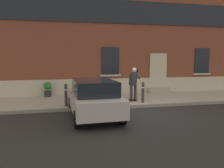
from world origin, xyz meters
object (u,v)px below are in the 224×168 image
object	(u,v)px
bollard_near_person	(143,92)
planter_charcoal	(48,89)
person_on_phone	(134,82)
hatchback_car_silver	(93,97)
bollard_far_left	(66,94)
planter_terracotta	(86,88)

from	to	relation	value
bollard_near_person	planter_charcoal	xyz separation A→B (m)	(-4.74, 2.86, -0.11)
person_on_phone	bollard_near_person	bearing A→B (deg)	-44.12
hatchback_car_silver	person_on_phone	world-z (taller)	person_on_phone
bollard_far_left	planter_charcoal	xyz separation A→B (m)	(-0.99, 2.86, -0.11)
person_on_phone	planter_charcoal	bearing A→B (deg)	157.34
person_on_phone	bollard_far_left	bearing A→B (deg)	-166.52
planter_charcoal	planter_terracotta	world-z (taller)	same
planter_charcoal	bollard_near_person	bearing A→B (deg)	-31.13
hatchback_car_silver	planter_charcoal	bearing A→B (deg)	114.83
hatchback_car_silver	planter_charcoal	size ratio (longest dim) A/B	4.79
bollard_near_person	person_on_phone	size ratio (longest dim) A/B	0.60
planter_charcoal	planter_terracotta	bearing A→B (deg)	-3.04
bollard_near_person	person_on_phone	distance (m)	0.70
bollard_far_left	planter_terracotta	size ratio (longest dim) A/B	1.22
person_on_phone	planter_terracotta	xyz separation A→B (m)	(-2.20, 2.32, -0.54)
bollard_far_left	hatchback_car_silver	bearing A→B (deg)	-55.78
hatchback_car_silver	bollard_far_left	size ratio (longest dim) A/B	3.94
hatchback_car_silver	person_on_phone	distance (m)	3.09
hatchback_car_silver	planter_charcoal	distance (m)	4.88
bollard_far_left	planter_terracotta	distance (m)	3.00
hatchback_car_silver	bollard_near_person	bearing A→B (deg)	30.12
bollard_near_person	planter_terracotta	world-z (taller)	bollard_near_person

